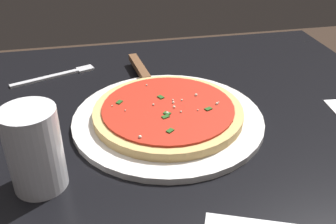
{
  "coord_description": "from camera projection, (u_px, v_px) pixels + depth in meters",
  "views": [
    {
      "loc": [
        0.11,
        0.55,
        1.16
      ],
      "look_at": [
        -0.01,
        -0.02,
        0.8
      ],
      "focal_mm": 41.42,
      "sensor_mm": 36.0,
      "label": 1
    }
  ],
  "objects": [
    {
      "name": "restaurant_table",
      "position": [
        167.0,
        193.0,
        0.76
      ],
      "size": [
        0.97,
        0.85,
        0.78
      ],
      "color": "black",
      "rests_on": "ground_plane"
    },
    {
      "name": "pizza",
      "position": [
        168.0,
        112.0,
        0.69
      ],
      "size": [
        0.27,
        0.27,
        0.02
      ],
      "color": "#DBB26B",
      "rests_on": "serving_plate"
    },
    {
      "name": "fork",
      "position": [
        58.0,
        75.0,
        0.86
      ],
      "size": [
        0.18,
        0.08,
        0.0
      ],
      "color": "silver",
      "rests_on": "restaurant_table"
    },
    {
      "name": "pizza_server",
      "position": [
        144.0,
        76.0,
        0.82
      ],
      "size": [
        0.08,
        0.22,
        0.01
      ],
      "color": "silver",
      "rests_on": "serving_plate"
    },
    {
      "name": "cup_tall_drink",
      "position": [
        35.0,
        149.0,
        0.52
      ],
      "size": [
        0.08,
        0.08,
        0.12
      ],
      "primitive_type": "cylinder",
      "color": "silver",
      "rests_on": "restaurant_table"
    },
    {
      "name": "serving_plate",
      "position": [
        168.0,
        119.0,
        0.7
      ],
      "size": [
        0.34,
        0.34,
        0.01
      ],
      "primitive_type": "cylinder",
      "color": "white",
      "rests_on": "restaurant_table"
    }
  ]
}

